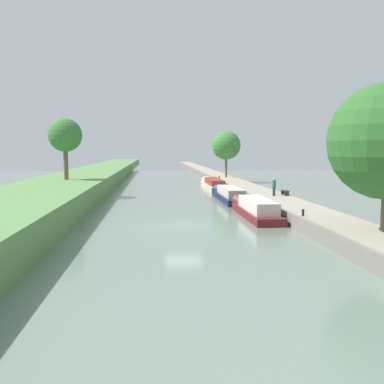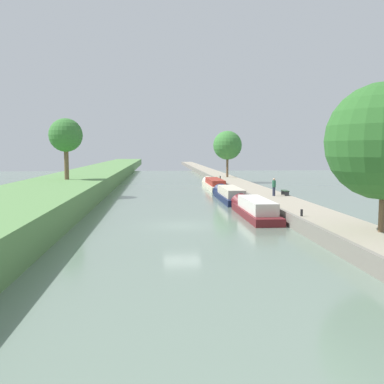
% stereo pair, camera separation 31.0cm
% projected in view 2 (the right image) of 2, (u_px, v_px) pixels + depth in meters
% --- Properties ---
extents(ground_plane, '(160.00, 160.00, 0.00)m').
position_uv_depth(ground_plane, '(182.00, 226.00, 30.17)').
color(ground_plane, slate).
extents(left_grassy_bank, '(8.57, 260.00, 1.95)m').
position_uv_depth(left_grassy_bank, '(7.00, 213.00, 29.17)').
color(left_grassy_bank, '#5B894C').
rests_on(left_grassy_bank, ground_plane).
extents(right_towpath, '(3.50, 260.00, 0.88)m').
position_uv_depth(right_towpath, '(312.00, 218.00, 30.83)').
color(right_towpath, '#9E937F').
rests_on(right_towpath, ground_plane).
extents(stone_quay, '(0.25, 260.00, 0.93)m').
position_uv_depth(stone_quay, '(285.00, 218.00, 30.69)').
color(stone_quay, gray).
rests_on(stone_quay, ground_plane).
extents(narrowboat_maroon, '(2.04, 10.75, 2.14)m').
position_uv_depth(narrowboat_maroon, '(253.00, 208.00, 34.72)').
color(narrowboat_maroon, maroon).
rests_on(narrowboat_maroon, ground_plane).
extents(narrowboat_navy, '(2.06, 11.59, 2.09)m').
position_uv_depth(narrowboat_navy, '(229.00, 195.00, 45.71)').
color(narrowboat_navy, '#141E42').
rests_on(narrowboat_navy, ground_plane).
extents(narrowboat_cream, '(2.04, 12.94, 2.00)m').
position_uv_depth(narrowboat_cream, '(214.00, 184.00, 59.54)').
color(narrowboat_cream, beige).
rests_on(narrowboat_cream, ground_plane).
extents(tree_rightbank_midnear, '(4.52, 4.52, 7.26)m').
position_uv_depth(tree_rightbank_midnear, '(227.00, 145.00, 69.44)').
color(tree_rightbank_midnear, brown).
rests_on(tree_rightbank_midnear, right_towpath).
extents(tree_leftbank_downstream, '(3.60, 3.60, 6.59)m').
position_uv_depth(tree_leftbank_downstream, '(66.00, 136.00, 47.56)').
color(tree_leftbank_downstream, brown).
rests_on(tree_leftbank_downstream, left_grassy_bank).
extents(person_walking, '(0.34, 0.34, 1.66)m').
position_uv_depth(person_walking, '(274.00, 187.00, 41.11)').
color(person_walking, '#282D42').
rests_on(person_walking, right_towpath).
extents(mooring_bollard_near, '(0.16, 0.16, 0.45)m').
position_uv_depth(mooring_bollard_near, '(302.00, 213.00, 28.54)').
color(mooring_bollard_near, black).
rests_on(mooring_bollard_near, right_towpath).
extents(mooring_bollard_far, '(0.16, 0.16, 0.45)m').
position_uv_depth(mooring_bollard_far, '(220.00, 177.00, 65.39)').
color(mooring_bollard_far, black).
rests_on(mooring_bollard_far, right_towpath).
extents(park_bench, '(0.44, 1.50, 0.47)m').
position_uv_depth(park_bench, '(285.00, 192.00, 41.77)').
color(park_bench, '#333338').
rests_on(park_bench, right_towpath).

